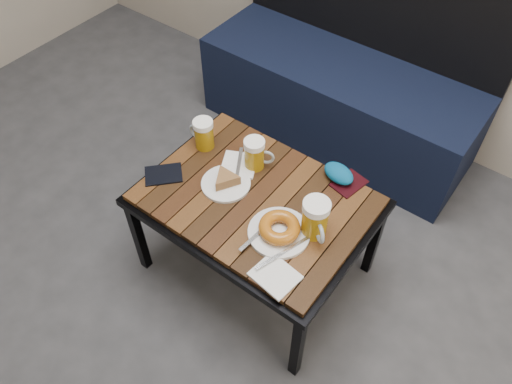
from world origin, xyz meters
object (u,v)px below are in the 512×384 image
Objects in this scene: beer_mug_right at (315,219)px; plate_bagel at (279,230)px; bench at (341,92)px; beer_mug_left at (203,134)px; plate_pie at (226,181)px; passport_burgundy at (349,183)px; knit_pouch at (339,173)px; beer_mug_centre at (255,154)px; passport_navy at (164,174)px; cafe_table at (256,205)px.

beer_mug_right is 0.54× the size of plate_bagel.
bench reaches higher than beer_mug_left.
beer_mug_left is 0.59m from beer_mug_right.
plate_pie reaches higher than passport_burgundy.
bench is 10.99× the size of knit_pouch.
beer_mug_centre is 0.15m from plate_pie.
beer_mug_right is at bearing 41.04° from plate_bagel.
passport_burgundy is (0.41, -0.69, 0.20)m from bench.
bench is 11.10× the size of passport_burgundy.
beer_mug_left is 0.52m from plate_bagel.
beer_mug_centre is 0.34m from plate_bagel.
passport_navy is 1.09× the size of knit_pouch.
cafe_table is 0.28m from beer_mug_right.
plate_bagel is (0.16, -0.09, 0.07)m from cafe_table.
plate_bagel reaches higher than plate_pie.
beer_mug_centre is 0.85× the size of beer_mug_right.
plate_bagel is 2.20× the size of knit_pouch.
plate_pie is 0.30m from plate_bagel.
bench reaches higher than plate_bagel.
bench is 10.98× the size of beer_mug_left.
passport_burgundy is 0.05m from knit_pouch.
beer_mug_left is at bearing 159.99° from plate_bagel.
beer_mug_centre is 0.93× the size of passport_navy.
plate_bagel is at bearing -27.78° from cafe_table.
bench is 9.26× the size of beer_mug_right.
passport_burgundy is at bearing 37.37° from plate_pie.
beer_mug_right is 0.38m from plate_pie.
bench is 1.12m from plate_bagel.
bench is 5.00× the size of plate_bagel.
beer_mug_left is 0.99× the size of beer_mug_centre.
cafe_table is at bearing 164.11° from beer_mug_left.
bench reaches higher than cafe_table.
beer_mug_right is at bearing -77.15° from knit_pouch.
cafe_table is 3.00× the size of plate_bagel.
beer_mug_left is 0.69× the size of plate_pie.
cafe_table is 0.36m from passport_burgundy.
plate_pie is (-0.03, -0.14, -0.04)m from beer_mug_centre.
knit_pouch is at bearing 41.31° from plate_pie.
beer_mug_left is at bearing 159.70° from beer_mug_centre.
beer_mug_centre is 0.70× the size of plate_pie.
plate_pie is (-0.13, -0.02, 0.06)m from cafe_table.
beer_mug_left reaches higher than plate_bagel.
beer_mug_centre is at bearing -160.85° from beer_mug_right.
beer_mug_right reaches higher than plate_pie.
cafe_table is (0.17, -0.95, 0.16)m from bench.
beer_mug_centre reaches higher than beer_mug_left.
beer_mug_centre reaches higher than knit_pouch.
beer_mug_centre is 0.36m from passport_navy.
beer_mug_right is 0.81× the size of plate_pie.
bench is 0.87m from beer_mug_centre.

